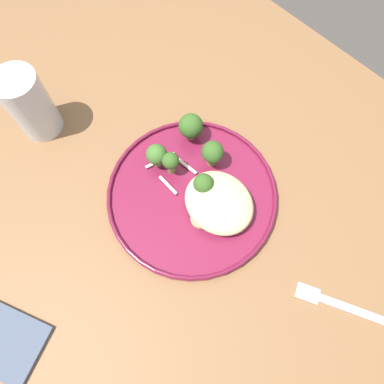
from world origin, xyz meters
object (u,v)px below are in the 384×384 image
seared_scallop_front_small (225,223)px  broccoli_floret_left_leaning (157,155)px  seared_scallop_tilted_round (219,204)px  seared_scallop_half_hidden (199,199)px  water_glass (32,108)px  dinner_fork (351,309)px  dinner_plate (192,195)px  broccoli_floret_rear_charred (171,162)px  broccoli_floret_front_edge (204,184)px  seared_scallop_left_edge (201,218)px  broccoli_floret_tall_stalk (213,153)px  broccoli_floret_right_tilted (191,126)px

seared_scallop_front_small → broccoli_floret_left_leaning: size_ratio=0.64×
seared_scallop_tilted_round → seared_scallop_half_hidden: 0.03m
seared_scallop_half_hidden → water_glass: 0.33m
seared_scallop_tilted_round → dinner_fork: size_ratio=0.18×
water_glass → dinner_fork: 0.62m
dinner_plate → broccoli_floret_rear_charred: bearing=175.2°
seared_scallop_tilted_round → water_glass: bearing=-160.6°
seared_scallop_tilted_round → broccoli_floret_left_leaning: bearing=-171.6°
seared_scallop_tilted_round → broccoli_floret_front_edge: (-0.04, -0.00, 0.02)m
seared_scallop_tilted_round → water_glass: 0.37m
seared_scallop_left_edge → seared_scallop_tilted_round: bearing=85.8°
seared_scallop_half_hidden → broccoli_floret_rear_charred: 0.08m
dinner_fork → seared_scallop_front_small: bearing=-167.9°
water_glass → dinner_fork: (0.60, 0.15, -0.05)m
seared_scallop_front_small → dinner_fork: 0.23m
broccoli_floret_tall_stalk → dinner_fork: bearing=-3.1°
dinner_plate → broccoli_floret_right_tilted: 0.12m
seared_scallop_tilted_round → seared_scallop_front_small: bearing=-28.8°
seared_scallop_half_hidden → water_glass: bearing=-161.7°
seared_scallop_front_small → dinner_fork: seared_scallop_front_small is taller
dinner_plate → seared_scallop_tilted_round: size_ratio=9.07×
dinner_plate → seared_scallop_left_edge: size_ratio=8.17×
seared_scallop_front_small → dinner_fork: bearing=12.1°
seared_scallop_tilted_round → dinner_fork: (0.25, 0.03, -0.02)m
broccoli_floret_front_edge → broccoli_floret_tall_stalk: bearing=120.8°
broccoli_floret_tall_stalk → broccoli_floret_front_edge: bearing=-59.2°
seared_scallop_half_hidden → broccoli_floret_left_leaning: size_ratio=0.49×
dinner_plate → seared_scallop_left_edge: (0.04, -0.02, 0.01)m
seared_scallop_half_hidden → broccoli_floret_left_leaning: bearing=-178.9°
dinner_plate → seared_scallop_left_edge: bearing=-25.2°
broccoli_floret_rear_charred → dinner_fork: bearing=7.0°
broccoli_floret_left_leaning → broccoli_floret_right_tilted: (0.00, 0.08, 0.00)m
seared_scallop_tilted_round → seared_scallop_front_small: 0.03m
seared_scallop_front_small → seared_scallop_half_hidden: (-0.06, -0.00, -0.00)m
seared_scallop_half_hidden → broccoli_floret_right_tilted: size_ratio=0.43×
dinner_plate → water_glass: bearing=-160.7°
broccoli_floret_rear_charred → seared_scallop_half_hidden: bearing=-4.3°
seared_scallop_tilted_round → broccoli_floret_left_leaning: 0.13m
seared_scallop_front_small → broccoli_floret_tall_stalk: (-0.10, 0.07, 0.03)m
dinner_fork → seared_scallop_left_edge: bearing=-164.9°
seared_scallop_tilted_round → seared_scallop_half_hidden: size_ratio=1.30×
broccoli_floret_tall_stalk → broccoli_floret_rear_charred: 0.07m
seared_scallop_front_small → broccoli_floret_tall_stalk: bearing=145.7°
seared_scallop_left_edge → broccoli_floret_tall_stalk: 0.11m
seared_scallop_front_small → broccoli_floret_tall_stalk: broccoli_floret_tall_stalk is taller
broccoli_floret_left_leaning → dinner_fork: broccoli_floret_left_leaning is taller
seared_scallop_half_hidden → seared_scallop_left_edge: size_ratio=0.69×
dinner_fork → broccoli_floret_left_leaning: bearing=-172.4°
seared_scallop_front_small → dinner_plate: bearing=-179.6°
seared_scallop_left_edge → water_glass: size_ratio=0.28×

